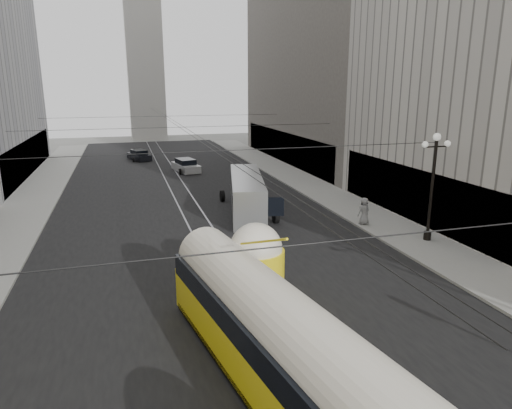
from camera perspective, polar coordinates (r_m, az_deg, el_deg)
road at (r=37.99m, az=-8.86°, el=0.54°), size 20.00×85.00×0.02m
sidewalk_left at (r=41.77m, az=-26.07°, el=0.59°), size 4.00×72.00×0.15m
sidewalk_right at (r=44.32m, az=6.08°, el=2.75°), size 4.00×72.00×0.15m
rail_left at (r=37.91m, az=-9.99°, el=0.46°), size 0.12×85.00×0.04m
rail_right at (r=38.09m, az=-7.75°, el=0.62°), size 0.12×85.00×0.04m
building_right_far at (r=58.05m, az=9.60°, el=21.52°), size 12.60×32.60×32.60m
distant_tower at (r=84.43m, az=-13.81°, el=18.17°), size 6.00×6.00×31.36m
lamppost_right_mid at (r=28.50m, az=21.22°, el=2.75°), size 1.86×0.44×6.37m
catenary at (r=36.04m, az=-8.83°, el=9.29°), size 25.00×72.00×0.23m
streetcar at (r=14.12m, az=3.16°, el=-17.07°), size 4.76×15.65×3.47m
city_bus at (r=33.87m, az=-1.17°, el=1.56°), size 4.43×10.91×2.69m
sedan_white_far at (r=50.63m, az=-8.77°, el=4.79°), size 2.76×4.78×1.42m
sedan_dark_far at (r=59.93m, az=-14.40°, el=5.96°), size 2.98×4.45×1.30m
pedestrian_sidewalk_right at (r=31.12m, az=13.36°, el=-0.81°), size 0.98×0.72×1.81m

